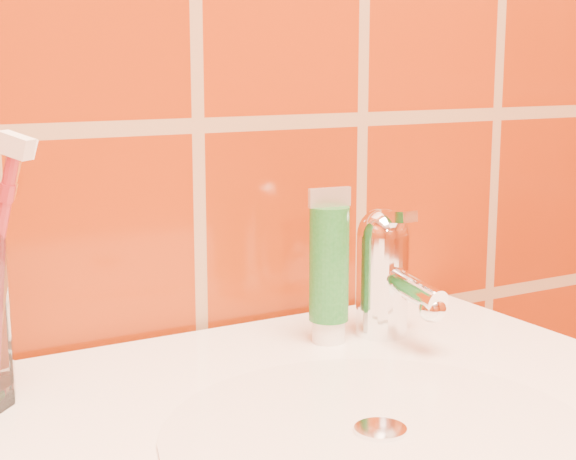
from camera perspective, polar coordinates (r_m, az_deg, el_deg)
toothpaste_tube at (r=0.79m, az=2.67°, el=-2.65°), size 0.04×0.04×0.14m
faucet at (r=0.81m, az=6.32°, el=-2.48°), size 0.05×0.11×0.12m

